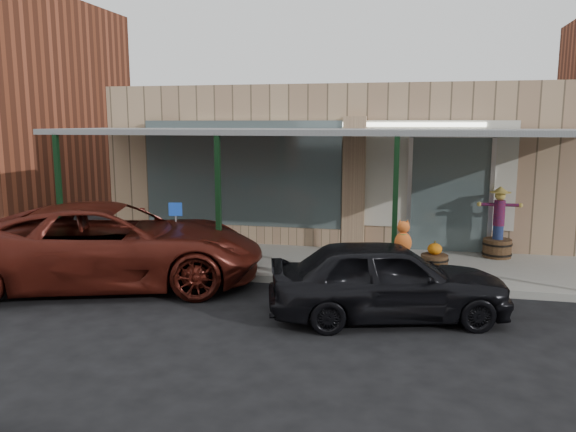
% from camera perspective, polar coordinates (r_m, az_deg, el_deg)
% --- Properties ---
extents(ground, '(120.00, 120.00, 0.00)m').
position_cam_1_polar(ground, '(9.57, -0.92, -10.37)').
color(ground, black).
rests_on(ground, ground).
extents(sidewalk, '(40.00, 3.20, 0.15)m').
position_cam_1_polar(sidewalk, '(12.92, 2.79, -4.75)').
color(sidewalk, gray).
rests_on(sidewalk, ground).
extents(storefront, '(12.00, 6.25, 4.20)m').
position_cam_1_polar(storefront, '(17.08, 5.44, 5.55)').
color(storefront, tan).
rests_on(storefront, ground).
extents(awning, '(12.00, 3.00, 3.04)m').
position_cam_1_polar(awning, '(12.49, 2.87, 8.37)').
color(awning, slate).
rests_on(awning, ground).
extents(block_buildings_near, '(61.00, 8.00, 8.00)m').
position_cam_1_polar(block_buildings_near, '(17.96, 12.43, 10.91)').
color(block_buildings_near, brown).
rests_on(block_buildings_near, ground).
extents(barrel_scarecrow, '(1.01, 0.69, 1.66)m').
position_cam_1_polar(barrel_scarecrow, '(13.88, 20.55, -1.67)').
color(barrel_scarecrow, '#523C20').
rests_on(barrel_scarecrow, sidewalk).
extents(barrel_pumpkin, '(0.56, 0.56, 0.66)m').
position_cam_1_polar(barrel_pumpkin, '(12.16, 14.63, -4.46)').
color(barrel_pumpkin, '#523C20').
rests_on(barrel_pumpkin, sidewalk).
extents(handicap_sign, '(0.29, 0.08, 1.39)m').
position_cam_1_polar(handicap_sign, '(12.40, -11.32, -0.93)').
color(handicap_sign, gray).
rests_on(handicap_sign, sidewalk).
extents(parked_sedan, '(4.22, 2.54, 1.56)m').
position_cam_1_polar(parked_sedan, '(9.52, 10.09, -6.35)').
color(parked_sedan, black).
rests_on(parked_sedan, ground).
extents(car_maroon, '(6.56, 4.52, 1.67)m').
position_cam_1_polar(car_maroon, '(11.77, -17.42, -2.81)').
color(car_maroon, '#4C160F').
rests_on(car_maroon, ground).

